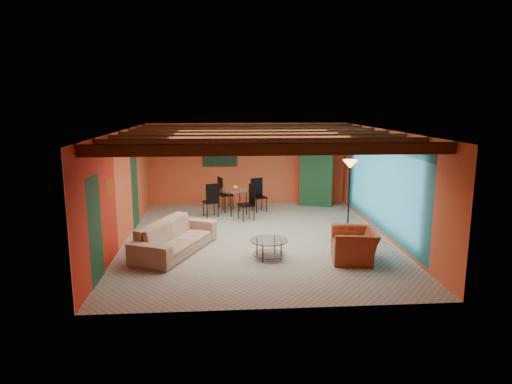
{
  "coord_description": "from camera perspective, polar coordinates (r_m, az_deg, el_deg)",
  "views": [
    {
      "loc": [
        -0.85,
        -11.04,
        3.38
      ],
      "look_at": [
        0.0,
        0.2,
        1.15
      ],
      "focal_mm": 32.14,
      "sensor_mm": 36.0,
      "label": 1
    }
  ],
  "objects": [
    {
      "name": "sofa",
      "position": [
        10.61,
        -10.0,
        -5.53
      ],
      "size": [
        1.87,
        2.65,
        0.72
      ],
      "primitive_type": "imported",
      "rotation": [
        0.0,
        0.0,
        1.16
      ],
      "color": "#997663",
      "rests_on": "ground"
    },
    {
      "name": "armoire",
      "position": [
        15.26,
        7.27,
        1.68
      ],
      "size": [
        1.11,
        0.76,
        1.77
      ],
      "primitive_type": "cube",
      "rotation": [
        0.0,
        0.0,
        -0.29
      ],
      "color": "maroon",
      "rests_on": "ground"
    },
    {
      "name": "potted_plant",
      "position": [
        15.11,
        7.38,
        5.96
      ],
      "size": [
        0.57,
        0.54,
        0.52
      ],
      "primitive_type": "imported",
      "rotation": [
        0.0,
        0.0,
        -0.35
      ],
      "color": "#26661E",
      "rests_on": "armoire"
    },
    {
      "name": "room",
      "position": [
        11.23,
        0.03,
        5.98
      ],
      "size": [
        6.52,
        8.01,
        2.71
      ],
      "color": "gray",
      "rests_on": "ground"
    },
    {
      "name": "vase",
      "position": [
        13.81,
        -2.59,
        1.83
      ],
      "size": [
        0.19,
        0.19,
        0.18
      ],
      "primitive_type": "imported",
      "rotation": [
        0.0,
        0.0,
        -0.11
      ],
      "color": "orange",
      "rests_on": "dining_table"
    },
    {
      "name": "floor_lamp",
      "position": [
        12.15,
        11.49,
        -0.52
      ],
      "size": [
        0.5,
        0.5,
        1.92
      ],
      "primitive_type": null,
      "rotation": [
        0.0,
        0.0,
        -0.38
      ],
      "color": "black",
      "rests_on": "ground"
    },
    {
      "name": "dining_table",
      "position": [
        13.93,
        -2.57,
        -0.66
      ],
      "size": [
        2.59,
        2.59,
        1.05
      ],
      "primitive_type": null,
      "rotation": [
        0.0,
        0.0,
        0.36
      ],
      "color": "silver",
      "rests_on": "ground"
    },
    {
      "name": "ceiling_fan",
      "position": [
        11.12,
        0.08,
        5.93
      ],
      "size": [
        1.5,
        1.5,
        0.44
      ],
      "primitive_type": null,
      "color": "#472614",
      "rests_on": "ceiling"
    },
    {
      "name": "painting",
      "position": [
        15.1,
        -4.5,
        4.58
      ],
      "size": [
        1.05,
        0.03,
        0.65
      ],
      "primitive_type": "cube",
      "color": "black",
      "rests_on": "wall_back"
    },
    {
      "name": "coffee_table",
      "position": [
        10.1,
        1.62,
        -7.08
      ],
      "size": [
        1.0,
        1.0,
        0.43
      ],
      "primitive_type": null,
      "rotation": [
        0.0,
        0.0,
        0.23
      ],
      "color": "silver",
      "rests_on": "ground"
    },
    {
      "name": "armchair",
      "position": [
        10.15,
        12.15,
        -6.47
      ],
      "size": [
        1.08,
        1.19,
        0.69
      ],
      "primitive_type": "imported",
      "rotation": [
        0.0,
        0.0,
        -1.73
      ],
      "color": "maroon",
      "rests_on": "ground"
    }
  ]
}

